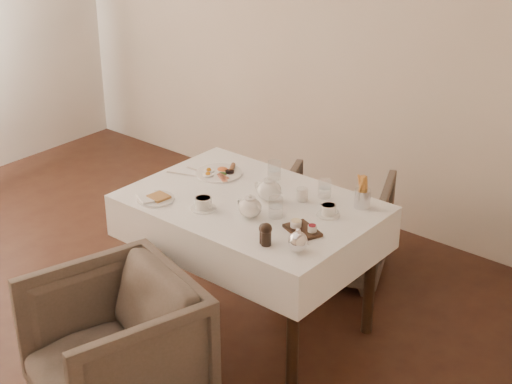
{
  "coord_description": "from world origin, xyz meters",
  "views": [
    {
      "loc": [
        3.07,
        -1.8,
        2.54
      ],
      "look_at": [
        0.76,
        0.99,
        0.82
      ],
      "focal_mm": 55.0,
      "sensor_mm": 36.0,
      "label": 1
    }
  ],
  "objects_px": {
    "table": "(251,221)",
    "armchair_near": "(114,347)",
    "armchair_far": "(334,225)",
    "breakfast_plate": "(220,172)",
    "teapot_centre": "(269,189)"
  },
  "relations": [
    {
      "from": "table",
      "to": "armchair_near",
      "type": "xyz_separation_m",
      "value": [
        -0.06,
        -0.92,
        -0.31
      ]
    },
    {
      "from": "table",
      "to": "breakfast_plate",
      "type": "height_order",
      "value": "breakfast_plate"
    },
    {
      "from": "table",
      "to": "armchair_near",
      "type": "relative_size",
      "value": 1.76
    },
    {
      "from": "table",
      "to": "teapot_centre",
      "type": "distance_m",
      "value": 0.21
    },
    {
      "from": "armchair_far",
      "to": "teapot_centre",
      "type": "height_order",
      "value": "teapot_centre"
    },
    {
      "from": "table",
      "to": "armchair_far",
      "type": "relative_size",
      "value": 1.94
    },
    {
      "from": "table",
      "to": "armchair_far",
      "type": "xyz_separation_m",
      "value": [
        0.01,
        0.78,
        -0.34
      ]
    },
    {
      "from": "armchair_far",
      "to": "breakfast_plate",
      "type": "xyz_separation_m",
      "value": [
        -0.37,
        -0.63,
        0.46
      ]
    },
    {
      "from": "table",
      "to": "teapot_centre",
      "type": "relative_size",
      "value": 7.36
    },
    {
      "from": "breakfast_plate",
      "to": "teapot_centre",
      "type": "xyz_separation_m",
      "value": [
        0.43,
        -0.09,
        0.06
      ]
    },
    {
      "from": "teapot_centre",
      "to": "table",
      "type": "bearing_deg",
      "value": -138.23
    },
    {
      "from": "armchair_near",
      "to": "teapot_centre",
      "type": "distance_m",
      "value": 1.11
    },
    {
      "from": "armchair_near",
      "to": "armchair_far",
      "type": "distance_m",
      "value": 1.71
    },
    {
      "from": "armchair_far",
      "to": "breakfast_plate",
      "type": "bearing_deg",
      "value": 36.64
    },
    {
      "from": "armchair_near",
      "to": "breakfast_plate",
      "type": "xyz_separation_m",
      "value": [
        -0.3,
        1.08,
        0.43
      ]
    }
  ]
}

